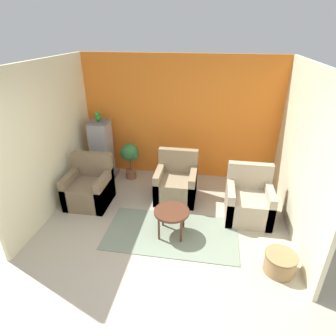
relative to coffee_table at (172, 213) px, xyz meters
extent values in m
plane|color=#B2A893|center=(-0.15, -0.99, -0.40)|extent=(20.00, 20.00, 0.00)
cube|color=orange|center=(-0.15, 2.18, 0.90)|extent=(4.25, 0.06, 2.60)
cube|color=beige|center=(-2.25, 0.58, 0.90)|extent=(0.06, 3.13, 2.60)
cube|color=beige|center=(1.94, 0.58, 0.90)|extent=(0.06, 3.13, 2.60)
cube|color=gray|center=(0.00, 0.00, -0.40)|extent=(2.15, 1.13, 0.01)
cylinder|color=#512D1E|center=(0.00, 0.00, 0.03)|extent=(0.57, 0.57, 0.04)
cylinder|color=#512D1E|center=(-0.18, -0.18, -0.20)|extent=(0.04, 0.04, 0.42)
cylinder|color=#512D1E|center=(0.18, -0.18, -0.20)|extent=(0.04, 0.04, 0.42)
cylinder|color=#512D1E|center=(-0.18, 0.18, -0.20)|extent=(0.04, 0.04, 0.42)
cylinder|color=#512D1E|center=(0.18, 0.18, -0.20)|extent=(0.04, 0.04, 0.42)
cube|color=#7A664C|center=(-1.68, 0.64, -0.17)|extent=(0.77, 0.76, 0.46)
cube|color=#7A664C|center=(-1.68, 0.95, 0.29)|extent=(0.77, 0.14, 0.47)
cube|color=#7A664C|center=(-2.01, 0.64, -0.09)|extent=(0.12, 0.76, 0.62)
cube|color=#7A664C|center=(-1.36, 0.64, -0.09)|extent=(0.12, 0.76, 0.62)
cube|color=tan|center=(1.25, 0.65, -0.17)|extent=(0.77, 0.76, 0.46)
cube|color=tan|center=(1.25, 0.96, 0.29)|extent=(0.77, 0.14, 0.47)
cube|color=tan|center=(0.93, 0.65, -0.09)|extent=(0.12, 0.76, 0.62)
cube|color=tan|center=(1.58, 0.65, -0.09)|extent=(0.12, 0.76, 0.62)
cube|color=#8E7A5B|center=(-0.08, 1.07, -0.17)|extent=(0.77, 0.76, 0.46)
cube|color=#8E7A5B|center=(-0.08, 1.38, 0.29)|extent=(0.77, 0.14, 0.47)
cube|color=#8E7A5B|center=(-0.40, 1.07, -0.09)|extent=(0.12, 0.76, 0.62)
cube|color=#8E7A5B|center=(0.25, 1.07, -0.09)|extent=(0.12, 0.76, 0.62)
cube|color=slate|center=(-1.80, 1.71, -0.36)|extent=(0.53, 0.53, 0.08)
cube|color=#939399|center=(-1.80, 1.71, 0.27)|extent=(0.40, 0.40, 1.18)
cube|color=slate|center=(-1.80, 1.71, 0.88)|extent=(0.42, 0.42, 0.03)
ellipsoid|color=#1E842D|center=(-1.80, 1.71, 0.97)|extent=(0.10, 0.13, 0.16)
sphere|color=#1E842D|center=(-1.80, 1.70, 1.07)|extent=(0.09, 0.09, 0.09)
cone|color=gold|center=(-1.80, 1.66, 1.06)|extent=(0.04, 0.04, 0.04)
cone|color=#1E842D|center=(-1.80, 1.77, 0.96)|extent=(0.05, 0.11, 0.14)
cylinder|color=brown|center=(-1.19, 1.74, -0.31)|extent=(0.23, 0.23, 0.19)
cylinder|color=brown|center=(-1.19, 1.74, -0.06)|extent=(0.03, 0.03, 0.31)
sphere|color=#337038|center=(-1.19, 1.74, 0.23)|extent=(0.38, 0.38, 0.38)
sphere|color=#337038|center=(-1.29, 1.78, 0.16)|extent=(0.23, 0.23, 0.23)
sphere|color=#337038|center=(-1.09, 1.71, 0.18)|extent=(0.21, 0.21, 0.21)
cylinder|color=#A37F51|center=(1.59, -0.54, -0.26)|extent=(0.42, 0.42, 0.29)
cylinder|color=brown|center=(1.59, -0.54, -0.13)|extent=(0.44, 0.44, 0.02)
camera|label=1|loc=(0.53, -3.60, 2.65)|focal=30.00mm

